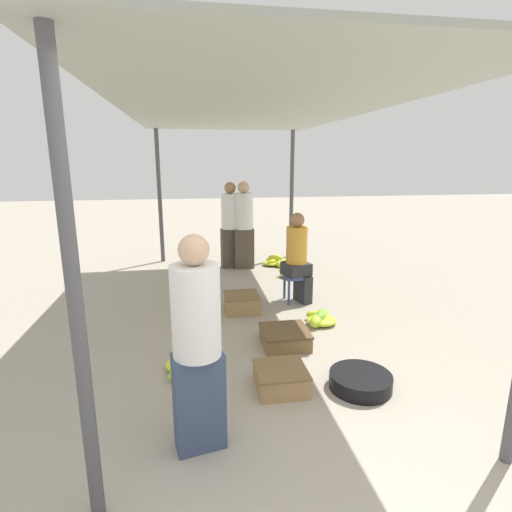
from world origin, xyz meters
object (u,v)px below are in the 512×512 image
Objects in this scene: vendor_foreground at (197,343)px; banana_pile_left_2 at (193,295)px; stool at (296,280)px; banana_pile_left_1 at (192,362)px; basin_black at (360,381)px; crate_mid at (285,337)px; crate_far at (280,378)px; shopper_walking_far at (244,224)px; vendor_seated at (298,256)px; banana_pile_right_1 at (293,273)px; banana_pile_left_0 at (198,317)px; shopper_walking_mid at (230,224)px; banana_pile_right_0 at (320,318)px; crate_near at (242,303)px; banana_pile_right_2 at (274,262)px; banana_pile_left_3 at (187,273)px.

vendor_foreground is 2.92× the size of banana_pile_left_2.
stool is 0.65× the size of banana_pile_left_1.
basin_black is 1.06m from crate_mid.
crate_far is 0.28× the size of shopper_walking_far.
vendor_seated is 2.48× the size of banana_pile_right_1.
vendor_seated is 1.94× the size of banana_pile_left_0.
banana_pile_left_0 is 1.28× the size of banana_pile_right_1.
vendor_foreground is 4.96m from shopper_walking_mid.
stool is 0.89m from banana_pile_right_0.
banana_pile_left_0 is 1.45× the size of crate_near.
stool is at bearing 70.48° from crate_mid.
crate_far reaches higher than banana_pile_right_1.
vendor_seated is at bearing -17.04° from stool.
banana_pile_left_0 reaches higher than banana_pile_left_2.
shopper_walking_far reaches higher than basin_black.
basin_black is 1.09× the size of crate_mid.
shopper_walking_mid is at bearing 67.23° from banana_pile_left_2.
banana_pile_right_2 is (0.10, 2.04, -0.60)m from vendor_seated.
banana_pile_left_1 is (-0.05, 1.15, -0.75)m from vendor_foreground.
banana_pile_left_1 is at bearing -88.80° from banana_pile_left_3.
stool reaches higher than banana_pile_left_2.
banana_pile_right_1 is (0.25, 1.21, -0.59)m from vendor_seated.
shopper_walking_mid reaches higher than banana_pile_left_2.
crate_near is at bearing -162.65° from stool.
stool is 2.35m from crate_far.
crate_near is at bearing -66.41° from banana_pile_left_3.
basin_black is at bearing -94.59° from banana_pile_right_1.
banana_pile_left_1 is (-1.51, -1.69, -0.27)m from stool.
banana_pile_right_0 is at bearing -78.22° from shopper_walking_far.
stool is 1.26m from banana_pile_right_1.
vendor_foreground is 2.75m from crate_near.
vendor_seated is 1.57m from crate_mid.
banana_pile_left_3 is 1.18× the size of crate_near.
basin_black is 2.22m from crate_near.
banana_pile_left_3 is (-1.56, 3.77, 0.01)m from basin_black.
shopper_walking_mid is at bearing 78.40° from banana_pile_left_1.
basin_black is (-0.01, -2.32, -0.25)m from stool.
banana_pile_left_0 is at bearing -158.06° from stool.
banana_pile_right_1 is (1.70, 1.78, 0.00)m from banana_pile_left_0.
banana_pile_left_3 is (-0.12, 4.30, -0.73)m from vendor_foreground.
shopper_walking_mid is (-0.73, 4.38, 0.77)m from basin_black.
banana_pile_left_0 is 0.41× the size of shopper_walking_mid.
banana_pile_left_3 is at bearing 113.59° from crate_near.
banana_pile_right_0 is 2.06m from banana_pile_right_1.
crate_near reaches higher than banana_pile_left_2.
banana_pile_right_0 reaches higher than basin_black.
crate_far is (0.84, -3.67, 0.02)m from banana_pile_left_3.
banana_pile_right_0 is 2.98m from shopper_walking_far.
banana_pile_left_2 reaches higher than banana_pile_left_1.
vendor_seated is 2.04m from shopper_walking_far.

